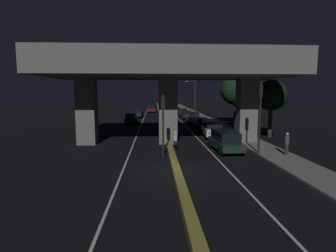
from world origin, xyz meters
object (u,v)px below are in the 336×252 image
(traffic_light_right_of_median, at_px, (260,106))
(car_dark_blue_fifth, at_px, (187,115))
(street_lamp, at_px, (194,95))
(pedestrian_on_sidewalk, at_px, (287,144))
(motorcycle_white_filtering_far, at_px, (170,121))
(car_dark_green_lead, at_px, (225,140))
(car_white_second, at_px, (212,128))
(motorcycle_red_filtering_mid, at_px, (173,128))
(motorcycle_blue_filtering_near, at_px, (176,141))
(car_dark_red_third_oncoming, at_px, (151,108))
(car_silver_fourth, at_px, (193,117))
(traffic_light_left_of_median, at_px, (163,114))
(car_dark_blue_third, at_px, (201,123))
(car_dark_blue_second_oncoming, at_px, (137,113))
(car_dark_green_sixth, at_px, (183,112))
(car_dark_green_lead_oncoming, at_px, (131,117))

(traffic_light_right_of_median, relative_size, car_dark_blue_fifth, 1.15)
(street_lamp, distance_m, pedestrian_on_sidewalk, 36.67)
(motorcycle_white_filtering_far, xyz_separation_m, pedestrian_on_sidewalk, (7.56, -19.50, 0.41))
(car_dark_green_lead, xyz_separation_m, car_white_second, (0.40, 6.83, 0.08))
(car_dark_blue_fifth, xyz_separation_m, motorcycle_white_filtering_far, (-3.72, -9.76, -0.16))
(car_dark_green_lead, height_order, car_dark_blue_fifth, car_dark_green_lead)
(motorcycle_red_filtering_mid, xyz_separation_m, motorcycle_white_filtering_far, (0.07, 7.59, -0.04))
(motorcycle_blue_filtering_near, xyz_separation_m, motorcycle_white_filtering_far, (0.41, 15.82, -0.02))
(traffic_light_right_of_median, distance_m, car_white_second, 8.92)
(motorcycle_blue_filtering_near, bearing_deg, car_dark_red_third_oncoming, 1.15)
(car_white_second, distance_m, pedestrian_on_sidewalk, 9.70)
(car_silver_fourth, height_order, motorcycle_red_filtering_mid, car_silver_fourth)
(traffic_light_left_of_median, height_order, motorcycle_blue_filtering_near, traffic_light_left_of_median)
(car_dark_blue_third, bearing_deg, motorcycle_blue_filtering_near, 157.36)
(traffic_light_right_of_median, height_order, pedestrian_on_sidewalk, traffic_light_right_of_median)
(car_white_second, xyz_separation_m, car_silver_fourth, (0.02, 13.84, -0.12))
(street_lamp, distance_m, motorcycle_white_filtering_far, 18.43)
(car_white_second, relative_size, car_dark_blue_second_oncoming, 0.93)
(car_white_second, relative_size, motorcycle_red_filtering_mid, 2.29)
(traffic_light_right_of_median, height_order, motorcycle_blue_filtering_near, traffic_light_right_of_median)
(car_dark_green_sixth, bearing_deg, car_dark_blue_third, -179.59)
(motorcycle_red_filtering_mid, bearing_deg, motorcycle_blue_filtering_near, 177.85)
(car_dark_blue_second_oncoming, bearing_deg, car_white_second, 24.52)
(traffic_light_right_of_median, relative_size, car_silver_fourth, 1.15)
(traffic_light_right_of_median, bearing_deg, car_dark_red_third_oncoming, 100.93)
(street_lamp, height_order, car_dark_green_lead_oncoming, street_lamp)
(car_dark_green_sixth, xyz_separation_m, pedestrian_on_sidewalk, (3.88, -35.34, 0.23))
(traffic_light_right_of_median, distance_m, car_silver_fourth, 22.40)
(car_white_second, distance_m, motorcycle_red_filtering_mid, 4.97)
(car_white_second, bearing_deg, car_silver_fourth, 2.37)
(car_dark_blue_second_oncoming, xyz_separation_m, pedestrian_on_sidewalk, (13.04, -32.27, 0.07))
(car_dark_green_lead_oncoming, relative_size, pedestrian_on_sidewalk, 2.71)
(car_silver_fourth, bearing_deg, car_white_second, -177.69)
(street_lamp, relative_size, car_dark_blue_second_oncoming, 1.61)
(street_lamp, height_order, motorcycle_red_filtering_mid, street_lamp)
(traffic_light_right_of_median, height_order, motorcycle_white_filtering_far, traffic_light_right_of_median)
(traffic_light_right_of_median, bearing_deg, car_dark_blue_fifth, 93.95)
(traffic_light_right_of_median, xyz_separation_m, car_dark_blue_fifth, (-1.97, 28.56, -3.00))
(traffic_light_right_of_median, bearing_deg, car_dark_blue_second_oncoming, 109.47)
(street_lamp, distance_m, motorcycle_blue_filtering_near, 33.65)
(car_dark_green_sixth, height_order, motorcycle_blue_filtering_near, car_dark_green_sixth)
(car_dark_blue_third, bearing_deg, traffic_light_left_of_median, 157.13)
(traffic_light_left_of_median, bearing_deg, traffic_light_right_of_median, -0.07)
(car_dark_blue_third, relative_size, car_dark_blue_fifth, 0.94)
(car_dark_green_sixth, bearing_deg, street_lamp, -64.27)
(car_white_second, bearing_deg, motorcycle_blue_filtering_near, 143.12)
(car_dark_blue_fifth, bearing_deg, car_white_second, -178.00)
(car_silver_fourth, bearing_deg, traffic_light_right_of_median, -173.17)
(car_dark_blue_third, distance_m, car_dark_green_lead_oncoming, 12.05)
(car_white_second, xyz_separation_m, motorcycle_red_filtering_mid, (-4.02, 2.91, -0.35))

